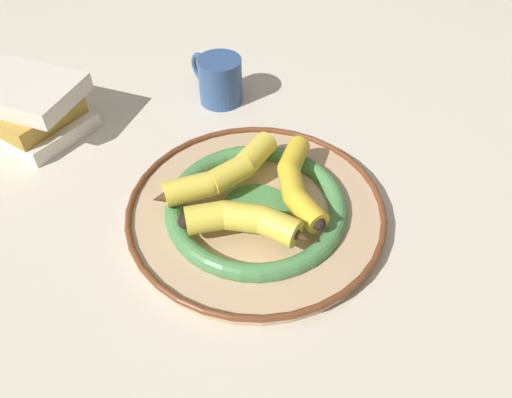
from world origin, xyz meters
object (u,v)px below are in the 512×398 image
at_px(banana_b, 222,173).
at_px(coffee_mug, 219,79).
at_px(book_stack, 21,104).
at_px(decorative_bowl, 256,209).
at_px(banana_a, 245,221).
at_px(banana_c, 296,180).

bearing_deg(banana_b, coffee_mug, 54.99).
relative_size(banana_b, book_stack, 0.70).
bearing_deg(coffee_mug, decorative_bowl, 151.48).
xyz_separation_m(book_stack, coffee_mug, (-0.07, 0.34, -0.00)).
xyz_separation_m(banana_a, book_stack, (-0.29, -0.38, -0.01)).
bearing_deg(book_stack, decorative_bowl, 179.36).
xyz_separation_m(decorative_bowl, book_stack, (-0.24, -0.40, 0.03)).
relative_size(decorative_bowl, coffee_mug, 3.41).
bearing_deg(banana_a, banana_b, -60.42).
bearing_deg(banana_c, banana_a, -47.77).
distance_m(banana_a, coffee_mug, 0.36).
distance_m(banana_b, banana_c, 0.11).
height_order(banana_b, banana_c, banana_b).
relative_size(banana_a, banana_c, 0.93).
xyz_separation_m(banana_a, banana_b, (-0.10, -0.03, -0.00)).
distance_m(decorative_bowl, book_stack, 0.46).
relative_size(banana_b, banana_c, 0.96).
bearing_deg(banana_c, book_stack, -118.84).
height_order(banana_b, coffee_mug, coffee_mug).
bearing_deg(decorative_bowl, coffee_mug, -169.58).
relative_size(decorative_bowl, book_stack, 1.43).
height_order(decorative_bowl, banana_b, banana_b).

